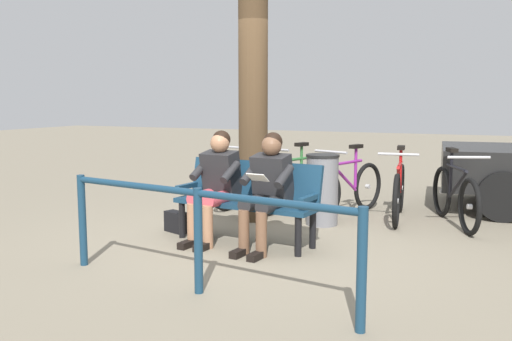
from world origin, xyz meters
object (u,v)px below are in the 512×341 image
(bench, at_px, (249,195))
(person_companion, at_px, (216,181))
(litter_bin, at_px, (322,190))
(person_reading, at_px, (267,185))
(handbag, at_px, (177,222))
(tree_trunk, at_px, (253,64))
(bicycle_green, at_px, (348,189))
(bicycle_black, at_px, (293,185))
(bicycle_silver, at_px, (399,192))
(bicycle_blue, at_px, (250,181))
(bicycle_orange, at_px, (455,196))

(bench, distance_m, person_companion, 0.39)
(litter_bin, bearing_deg, person_reading, 81.06)
(handbag, bearing_deg, litter_bin, -144.07)
(handbag, relative_size, tree_trunk, 0.08)
(bicycle_green, relative_size, bicycle_black, 1.00)
(tree_trunk, xyz_separation_m, bicycle_silver, (-1.70, -0.78, -1.61))
(bench, bearing_deg, handbag, 4.92)
(person_reading, height_order, person_companion, same)
(bicycle_green, bearing_deg, tree_trunk, -35.36)
(bench, bearing_deg, bicycle_black, -78.94)
(bench, bearing_deg, bicycle_blue, -59.06)
(bicycle_green, bearing_deg, bench, -1.74)
(bench, xyz_separation_m, handbag, (0.94, -0.04, -0.39))
(litter_bin, xyz_separation_m, bicycle_green, (-0.16, -0.65, -0.08))
(person_reading, bearing_deg, bicycle_orange, -124.37)
(bench, relative_size, bicycle_silver, 0.98)
(bench, bearing_deg, bicycle_silver, -119.44)
(person_reading, distance_m, bicycle_green, 2.00)
(bicycle_green, distance_m, bicycle_blue, 1.48)
(bench, height_order, bicycle_silver, bicycle_silver)
(bicycle_green, relative_size, bicycle_blue, 0.98)
(person_reading, height_order, bicycle_orange, person_reading)
(bench, height_order, handbag, bench)
(bench, distance_m, tree_trunk, 1.81)
(bench, bearing_deg, bicycle_orange, -132.22)
(handbag, relative_size, bicycle_blue, 0.18)
(handbag, xyz_separation_m, bicycle_green, (-1.60, -1.70, 0.24))
(handbag, distance_m, bicycle_blue, 1.84)
(bicycle_silver, bearing_deg, litter_bin, -55.71)
(bicycle_green, bearing_deg, bicycle_orange, 107.85)
(litter_bin, xyz_separation_m, bicycle_black, (0.62, -0.68, -0.08))
(bench, height_order, bicycle_blue, bicycle_blue)
(person_reading, xyz_separation_m, handbag, (1.24, -0.24, -0.54))
(bicycle_black, relative_size, bicycle_blue, 0.98)
(person_reading, xyz_separation_m, bicycle_black, (0.41, -1.97, -0.31))
(bench, xyz_separation_m, bicycle_black, (0.12, -1.77, -0.15))
(litter_bin, distance_m, bicycle_silver, 1.07)
(handbag, distance_m, bicycle_orange, 3.39)
(bench, distance_m, bicycle_blue, 2.03)
(bicycle_orange, bearing_deg, bicycle_black, -113.24)
(handbag, bearing_deg, person_reading, 168.87)
(person_companion, relative_size, bicycle_blue, 0.73)
(litter_bin, height_order, bicycle_silver, bicycle_silver)
(bicycle_silver, bearing_deg, bench, -42.31)
(person_reading, distance_m, tree_trunk, 1.89)
(person_reading, distance_m, litter_bin, 1.32)
(tree_trunk, bearing_deg, bench, 111.06)
(handbag, height_order, litter_bin, litter_bin)
(bicycle_orange, bearing_deg, person_reading, -63.29)
(person_companion, xyz_separation_m, litter_bin, (-0.84, -1.21, -0.23))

